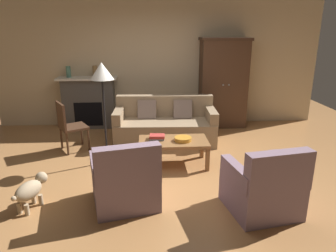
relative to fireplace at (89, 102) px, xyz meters
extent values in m
plane|color=#B27A47|center=(1.55, -2.30, -0.57)|extent=(9.60, 9.60, 0.00)
cube|color=beige|center=(1.55, 0.25, 0.83)|extent=(7.20, 0.10, 2.80)
cube|color=#4C4947|center=(0.00, 0.00, -0.03)|extent=(1.10, 0.36, 1.08)
cube|color=black|center=(0.00, -0.18, -0.23)|extent=(0.60, 0.01, 0.52)
cube|color=white|center=(0.00, -0.02, 0.53)|extent=(1.26, 0.48, 0.04)
cube|color=#472D1E|center=(2.95, -0.08, 0.37)|extent=(1.00, 0.52, 1.88)
cube|color=#3C271A|center=(2.95, -0.08, 1.34)|extent=(1.06, 0.55, 0.06)
sphere|color=#ADAFB5|center=(2.89, -0.35, 0.41)|extent=(0.04, 0.04, 0.04)
sphere|color=#ADAFB5|center=(3.01, -0.35, 0.41)|extent=(0.04, 0.04, 0.04)
cube|color=#937A5B|center=(1.61, -1.10, -0.35)|extent=(1.93, 0.91, 0.44)
cube|color=#937A5B|center=(1.63, -0.76, 0.08)|extent=(1.91, 0.25, 0.42)
cube|color=#937A5B|center=(0.73, -1.07, -0.02)|extent=(0.19, 0.80, 0.22)
cube|color=#937A5B|center=(2.49, -1.13, -0.02)|extent=(0.19, 0.80, 0.22)
cube|color=#7F6B60|center=(1.27, -0.89, 0.04)|extent=(0.37, 0.20, 0.37)
cube|color=#7F6B60|center=(1.97, -0.91, 0.04)|extent=(0.37, 0.20, 0.37)
cube|color=olive|center=(1.69, -2.15, -0.17)|extent=(1.10, 0.60, 0.05)
cube|color=brown|center=(1.18, -2.41, -0.38)|extent=(0.06, 0.06, 0.37)
cube|color=brown|center=(2.20, -2.41, -0.38)|extent=(0.06, 0.06, 0.37)
cube|color=brown|center=(1.18, -1.89, -0.38)|extent=(0.06, 0.06, 0.37)
cube|color=brown|center=(2.20, -1.89, -0.38)|extent=(0.06, 0.06, 0.37)
cylinder|color=orange|center=(1.84, -2.18, -0.12)|extent=(0.27, 0.27, 0.06)
cube|color=gray|center=(1.43, -2.08, -0.13)|extent=(0.26, 0.20, 0.03)
cube|color=#B73833|center=(1.43, -2.08, -0.10)|extent=(0.25, 0.19, 0.04)
cylinder|color=slate|center=(-0.38, -0.02, 0.67)|extent=(0.10, 0.10, 0.24)
cylinder|color=olive|center=(0.18, -0.02, 0.67)|extent=(0.10, 0.10, 0.24)
cube|color=gray|center=(0.98, -3.26, -0.36)|extent=(0.91, 0.91, 0.42)
cube|color=gray|center=(1.05, -3.56, 0.08)|extent=(0.78, 0.33, 0.46)
cube|color=gray|center=(1.30, -3.18, -0.05)|extent=(0.28, 0.71, 0.20)
cube|color=gray|center=(0.66, -3.33, -0.05)|extent=(0.28, 0.71, 0.20)
cube|color=gray|center=(2.64, -3.53, -0.36)|extent=(0.88, 0.88, 0.42)
cube|color=gray|center=(2.69, -3.84, 0.08)|extent=(0.78, 0.29, 0.46)
cube|color=gray|center=(2.96, -3.47, -0.05)|extent=(0.24, 0.71, 0.20)
cube|color=gray|center=(2.31, -3.59, -0.05)|extent=(0.24, 0.71, 0.20)
cube|color=#472D1E|center=(-0.05, -1.38, -0.14)|extent=(0.60, 0.60, 0.04)
cylinder|color=#472D1E|center=(0.21, -1.45, -0.36)|extent=(0.04, 0.04, 0.41)
cylinder|color=#472D1E|center=(0.03, -1.12, -0.36)|extent=(0.04, 0.04, 0.41)
cylinder|color=#472D1E|center=(-0.12, -1.64, -0.36)|extent=(0.04, 0.04, 0.41)
cylinder|color=#472D1E|center=(-0.30, -1.31, -0.36)|extent=(0.04, 0.04, 0.41)
cube|color=#472D1E|center=(-0.22, -1.48, 0.11)|extent=(0.25, 0.40, 0.45)
cylinder|color=black|center=(0.60, -1.99, -0.56)|extent=(0.26, 0.26, 0.02)
cylinder|color=black|center=(0.60, -1.99, 0.13)|extent=(0.03, 0.03, 1.40)
cone|color=white|center=(0.60, -1.99, 0.94)|extent=(0.36, 0.36, 0.26)
ellipsoid|color=tan|center=(-0.17, -3.34, -0.32)|extent=(0.34, 0.45, 0.22)
sphere|color=tan|center=(-0.08, -3.12, -0.26)|extent=(0.15, 0.15, 0.15)
cylinder|color=tan|center=(-0.18, -3.21, -0.50)|extent=(0.06, 0.06, 0.14)
cylinder|color=tan|center=(-0.08, -3.25, -0.50)|extent=(0.06, 0.06, 0.14)
cylinder|color=tan|center=(-0.27, -3.43, -0.50)|extent=(0.06, 0.06, 0.14)
cylinder|color=tan|center=(-0.17, -3.47, -0.50)|extent=(0.06, 0.06, 0.14)
sphere|color=tan|center=(-0.26, -3.55, -0.30)|extent=(0.06, 0.06, 0.06)
camera|label=1|loc=(1.29, -6.82, 1.57)|focal=33.44mm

